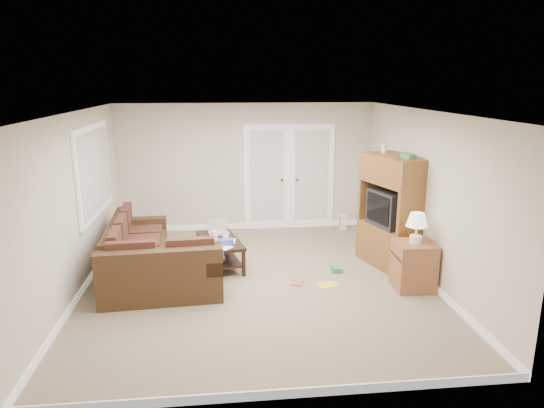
{
  "coord_description": "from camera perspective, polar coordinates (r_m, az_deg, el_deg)",
  "views": [
    {
      "loc": [
        -0.51,
        -6.68,
        2.91
      ],
      "look_at": [
        0.25,
        0.37,
        1.1
      ],
      "focal_mm": 32.0,
      "sensor_mm": 36.0,
      "label": 1
    }
  ],
  "objects": [
    {
      "name": "wall_right",
      "position": [
        7.51,
        17.63,
        0.87
      ],
      "size": [
        0.02,
        5.5,
        2.5
      ],
      "primitive_type": "cube",
      "color": "beige",
      "rests_on": "floor"
    },
    {
      "name": "window_left",
      "position": [
        8.04,
        -20.18,
        3.69
      ],
      "size": [
        0.05,
        1.92,
        1.42
      ],
      "color": "white",
      "rests_on": "wall_left"
    },
    {
      "name": "sectional_sofa",
      "position": [
        7.49,
        -14.48,
        -6.52
      ],
      "size": [
        1.84,
        2.56,
        0.78
      ],
      "rotation": [
        0.0,
        0.0,
        0.07
      ],
      "color": "#432D19",
      "rests_on": "floor"
    },
    {
      "name": "wall_front",
      "position": [
        4.3,
        1.17,
        -8.41
      ],
      "size": [
        5.0,
        0.02,
        2.5
      ],
      "primitive_type": "cube",
      "color": "beige",
      "rests_on": "floor"
    },
    {
      "name": "wall_back",
      "position": [
        9.59,
        -3.04,
        4.32
      ],
      "size": [
        5.0,
        0.02,
        2.5
      ],
      "primitive_type": "cube",
      "color": "beige",
      "rests_on": "floor"
    },
    {
      "name": "coffee_table",
      "position": [
        7.87,
        -6.11,
        -5.53
      ],
      "size": [
        0.8,
        1.22,
        0.76
      ],
      "rotation": [
        0.0,
        0.0,
        0.23
      ],
      "color": "black",
      "rests_on": "floor"
    },
    {
      "name": "floor",
      "position": [
        7.3,
        -1.67,
        -9.17
      ],
      "size": [
        5.5,
        5.5,
        0.0
      ],
      "primitive_type": "plane",
      "color": "gray",
      "rests_on": "ground"
    },
    {
      "name": "wall_left",
      "position": [
        7.16,
        -22.11,
        -0.16
      ],
      "size": [
        0.02,
        5.5,
        2.5
      ],
      "primitive_type": "cube",
      "color": "beige",
      "rests_on": "floor"
    },
    {
      "name": "french_doors",
      "position": [
        9.68,
        2.03,
        3.13
      ],
      "size": [
        1.8,
        0.05,
        2.13
      ],
      "color": "white",
      "rests_on": "floor"
    },
    {
      "name": "ceiling",
      "position": [
        6.71,
        -1.83,
        10.81
      ],
      "size": [
        5.0,
        5.5,
        0.02
      ],
      "primitive_type": "cube",
      "color": "silver",
      "rests_on": "wall_back"
    },
    {
      "name": "side_cabinet",
      "position": [
        7.24,
        16.35,
        -6.53
      ],
      "size": [
        0.55,
        0.55,
        1.12
      ],
      "rotation": [
        0.0,
        0.0,
        -0.04
      ],
      "color": "brown",
      "rests_on": "floor"
    },
    {
      "name": "floor_magazine",
      "position": [
        7.25,
        6.57,
        -9.41
      ],
      "size": [
        0.32,
        0.27,
        0.01
      ],
      "primitive_type": "cube",
      "rotation": [
        0.0,
        0.0,
        0.14
      ],
      "color": "yellow",
      "rests_on": "floor"
    },
    {
      "name": "space_heater",
      "position": [
        9.84,
        8.34,
        -2.13
      ],
      "size": [
        0.13,
        0.11,
        0.3
      ],
      "primitive_type": "cube",
      "rotation": [
        0.0,
        0.0,
        0.07
      ],
      "color": "white",
      "rests_on": "floor"
    },
    {
      "name": "floor_greenbox",
      "position": [
        7.73,
        7.56,
        -7.6
      ],
      "size": [
        0.16,
        0.21,
        0.08
      ],
      "primitive_type": "cube",
      "rotation": [
        0.0,
        0.0,
        -0.05
      ],
      "color": "#3B8248",
      "rests_on": "floor"
    },
    {
      "name": "tv_armoire",
      "position": [
        7.92,
        14.04,
        -0.8
      ],
      "size": [
        0.91,
        1.25,
        1.92
      ],
      "rotation": [
        0.0,
        0.0,
        0.29
      ],
      "color": "brown",
      "rests_on": "floor"
    },
    {
      "name": "baseboards",
      "position": [
        7.28,
        -1.67,
        -8.81
      ],
      "size": [
        5.0,
        5.5,
        0.1
      ],
      "primitive_type": null,
      "color": "white",
      "rests_on": "floor"
    },
    {
      "name": "floor_book",
      "position": [
        7.29,
        2.4,
        -9.16
      ],
      "size": [
        0.24,
        0.26,
        0.02
      ],
      "primitive_type": "imported",
      "rotation": [
        0.0,
        0.0,
        -0.46
      ],
      "color": "brown",
      "rests_on": "floor"
    }
  ]
}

